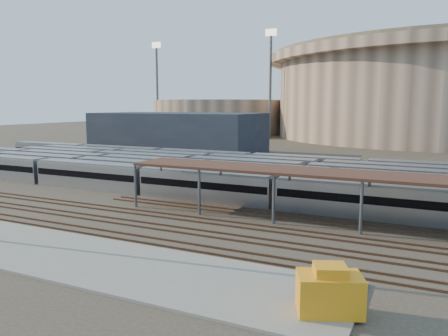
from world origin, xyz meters
name	(u,v)px	position (x,y,z in m)	size (l,w,h in m)	color
ground	(189,217)	(0.00, 0.00, 0.00)	(420.00, 420.00, 0.00)	#383026
apron	(45,250)	(-5.00, -15.00, 0.10)	(50.00, 9.00, 0.20)	gray
subway_trains	(256,176)	(0.51, 18.50, 1.80)	(128.61, 23.90, 3.60)	#ACADB1
inspection_shed	(414,181)	(22.00, 4.00, 4.98)	(60.30, 6.00, 5.30)	#505155
empty_tracks	(163,227)	(0.00, -5.00, 0.09)	(170.00, 9.62, 0.18)	#4C3323
stadium	(440,93)	(25.00, 140.00, 16.47)	(124.00, 124.00, 32.50)	tan
secondary_arena	(219,117)	(-60.00, 130.00, 7.00)	(56.00, 56.00, 14.00)	tan
service_building	(178,133)	(-35.00, 55.00, 5.00)	(42.00, 20.00, 10.00)	#1E232D
floodlight_0	(270,80)	(-30.00, 110.00, 20.65)	(4.00, 1.00, 38.40)	#505155
floodlight_1	(157,85)	(-85.00, 120.00, 20.65)	(4.00, 1.00, 38.40)	#505155
floodlight_3	(352,85)	(-10.00, 160.00, 20.65)	(4.00, 1.00, 38.40)	#505155
yellow_equipment	(329,294)	(18.50, -15.98, 1.33)	(3.61, 2.26, 2.26)	orange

